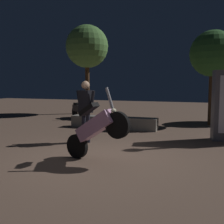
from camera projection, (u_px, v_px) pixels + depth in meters
ground_plane at (102, 159)px, 6.19m from camera, size 40.00×40.00×0.00m
motorcycle_pink_foreground at (96, 128)px, 5.88m from camera, size 1.63×0.53×1.63m
motorcycle_black_parked_left at (79, 110)px, 13.23m from camera, size 1.31×1.18×1.11m
person_rider_beside at (86, 106)px, 7.85m from camera, size 0.67×0.32×1.78m
tree_left_bg at (87, 47)px, 15.24m from camera, size 2.37×2.37×4.95m
tree_center_bg at (213, 54)px, 10.99m from camera, size 1.87×1.87×3.84m
planter_wall_low at (113, 123)px, 10.38m from camera, size 3.36×0.50×0.45m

